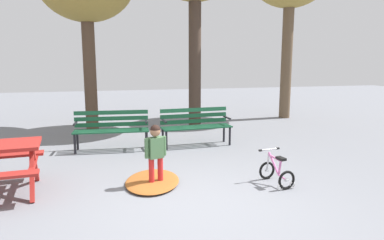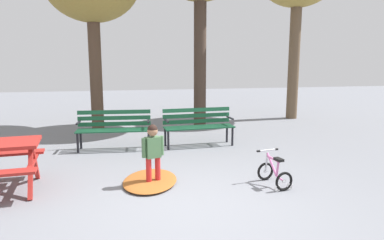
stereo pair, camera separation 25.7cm
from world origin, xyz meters
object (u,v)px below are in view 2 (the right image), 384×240
(park_bench_far_left, at_px, (114,126))
(child_standing, at_px, (153,150))
(park_bench_left, at_px, (198,123))
(kids_bicycle, at_px, (275,173))

(park_bench_far_left, height_order, child_standing, child_standing)
(park_bench_far_left, relative_size, park_bench_left, 1.00)
(park_bench_far_left, relative_size, kids_bicycle, 2.71)
(park_bench_left, xyz_separation_m, kids_bicycle, (0.63, -2.83, -0.31))
(child_standing, height_order, kids_bicycle, child_standing)
(child_standing, bearing_deg, park_bench_left, 62.75)
(park_bench_left, relative_size, kids_bicycle, 2.70)
(park_bench_left, relative_size, child_standing, 1.66)
(park_bench_left, bearing_deg, child_standing, -117.25)
(child_standing, relative_size, kids_bicycle, 1.62)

